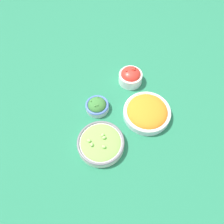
% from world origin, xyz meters
% --- Properties ---
extents(ground_plane, '(3.00, 3.00, 0.00)m').
position_xyz_m(ground_plane, '(0.00, 0.00, 0.00)').
color(ground_plane, '#23704C').
extents(bowl_lettuce, '(0.21, 0.21, 0.06)m').
position_xyz_m(bowl_lettuce, '(-0.12, -0.11, 0.03)').
color(bowl_lettuce, silver).
rests_on(bowl_lettuce, ground_plane).
extents(bowl_carrots, '(0.22, 0.22, 0.07)m').
position_xyz_m(bowl_carrots, '(0.14, -0.08, 0.03)').
color(bowl_carrots, silver).
rests_on(bowl_carrots, ground_plane).
extents(bowl_cherry_tomatoes, '(0.12, 0.12, 0.09)m').
position_xyz_m(bowl_cherry_tomatoes, '(0.19, 0.13, 0.04)').
color(bowl_cherry_tomatoes, white).
rests_on(bowl_cherry_tomatoes, ground_plane).
extents(bowl_broccoli, '(0.11, 0.11, 0.06)m').
position_xyz_m(bowl_broccoli, '(-0.04, 0.07, 0.03)').
color(bowl_broccoli, '#B2C1CC').
rests_on(bowl_broccoli, ground_plane).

